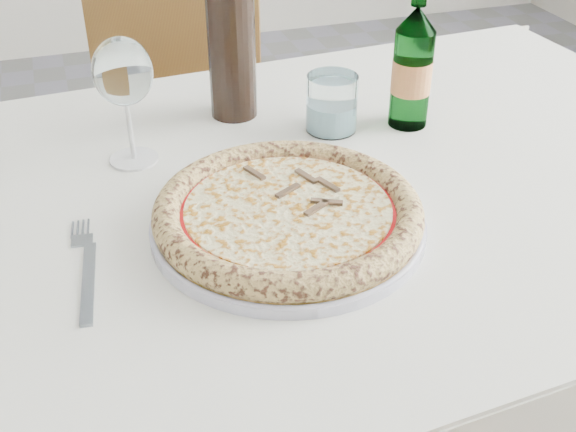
% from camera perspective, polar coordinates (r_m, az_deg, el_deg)
% --- Properties ---
extents(dining_table, '(1.55, 0.98, 0.76)m').
position_cam_1_polar(dining_table, '(1.03, -1.73, -1.98)').
color(dining_table, brown).
rests_on(dining_table, floor).
extents(chair_far, '(0.51, 0.52, 0.93)m').
position_cam_1_polar(chair_far, '(1.73, -9.03, 7.88)').
color(chair_far, brown).
rests_on(chair_far, floor).
extents(plate, '(0.34, 0.34, 0.02)m').
position_cam_1_polar(plate, '(0.90, 0.00, -0.60)').
color(plate, silver).
rests_on(plate, dining_table).
extents(pizza, '(0.33, 0.33, 0.03)m').
position_cam_1_polar(pizza, '(0.89, -0.00, 0.35)').
color(pizza, '#E3AA59').
rests_on(pizza, plate).
extents(fork, '(0.03, 0.21, 0.00)m').
position_cam_1_polar(fork, '(0.87, -15.65, -4.02)').
color(fork, gray).
rests_on(fork, dining_table).
extents(wine_glass, '(0.08, 0.08, 0.18)m').
position_cam_1_polar(wine_glass, '(1.02, -12.92, 10.83)').
color(wine_glass, silver).
rests_on(wine_glass, dining_table).
extents(tumbler, '(0.08, 0.08, 0.09)m').
position_cam_1_polar(tumbler, '(1.13, 3.47, 8.60)').
color(tumbler, white).
rests_on(tumbler, dining_table).
extents(beer_bottle, '(0.06, 0.06, 0.24)m').
position_cam_1_polar(beer_bottle, '(1.14, 9.80, 11.50)').
color(beer_bottle, '#31733C').
rests_on(beer_bottle, dining_table).
extents(wine_bottle, '(0.07, 0.07, 0.31)m').
position_cam_1_polar(wine_bottle, '(1.15, -4.52, 13.95)').
color(wine_bottle, black).
rests_on(wine_bottle, dining_table).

